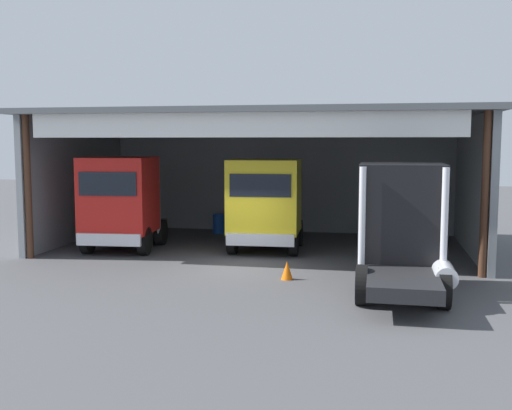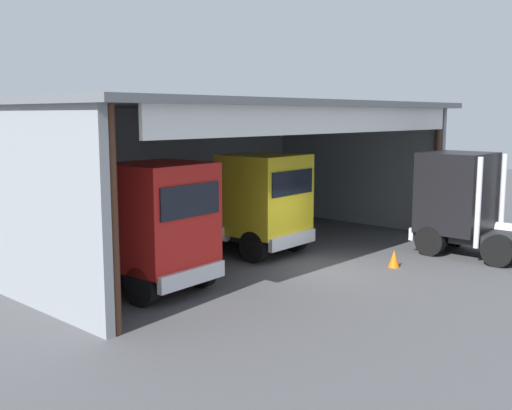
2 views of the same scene
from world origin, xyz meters
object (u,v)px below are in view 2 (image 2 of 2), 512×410
object	(u,v)px
tool_cart	(257,213)
traffic_cone	(394,259)
truck_red_center_bay	(153,225)
truck_black_left_bay	(465,202)
oil_drum	(122,238)
truck_yellow_center_left_bay	(259,202)

from	to	relation	value
tool_cart	traffic_cone	size ratio (longest dim) A/B	1.79
truck_red_center_bay	tool_cart	world-z (taller)	truck_red_center_bay
truck_black_left_bay	oil_drum	bearing A→B (deg)	129.37
truck_black_left_bay	tool_cart	distance (m)	9.36
truck_yellow_center_left_bay	tool_cart	xyz separation A→B (m)	(4.21, 3.97, -1.35)
truck_black_left_bay	traffic_cone	size ratio (longest dim) A/B	8.65
oil_drum	traffic_cone	distance (m)	9.62
truck_yellow_center_left_bay	truck_black_left_bay	world-z (taller)	truck_black_left_bay
tool_cart	oil_drum	bearing A→B (deg)	178.93
oil_drum	traffic_cone	world-z (taller)	oil_drum
truck_red_center_bay	oil_drum	xyz separation A→B (m)	(2.49, 5.07, -1.44)
truck_yellow_center_left_bay	oil_drum	bearing A→B (deg)	-57.86
truck_yellow_center_left_bay	traffic_cone	distance (m)	4.96
truck_black_left_bay	oil_drum	xyz separation A→B (m)	(-7.70, 9.38, -1.39)
truck_yellow_center_left_bay	tool_cart	size ratio (longest dim) A/B	4.49
truck_yellow_center_left_bay	traffic_cone	size ratio (longest dim) A/B	8.02
truck_black_left_bay	oil_drum	size ratio (longest dim) A/B	5.60
truck_black_left_bay	traffic_cone	xyz separation A→B (m)	(-3.31, 0.82, -1.54)
truck_yellow_center_left_bay	oil_drum	size ratio (longest dim) A/B	5.19
traffic_cone	oil_drum	bearing A→B (deg)	117.14
truck_red_center_bay	traffic_cone	xyz separation A→B (m)	(6.88, -3.48, -1.59)
truck_yellow_center_left_bay	traffic_cone	bearing A→B (deg)	105.91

